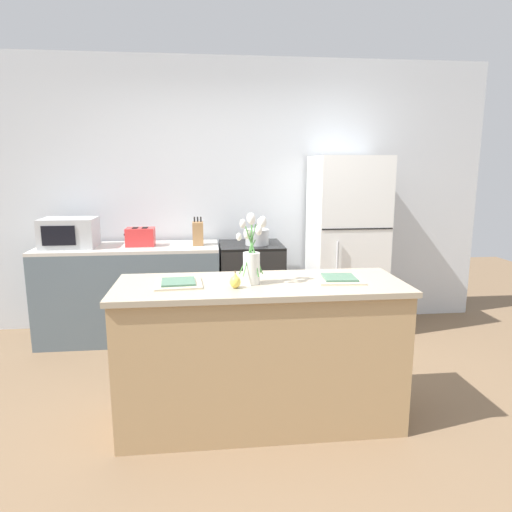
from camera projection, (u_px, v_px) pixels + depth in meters
name	position (u px, v px, depth m)	size (l,w,h in m)	color
ground_plane	(260.00, 419.00, 3.02)	(10.00, 10.00, 0.00)	brown
back_wall	(237.00, 195.00, 4.71)	(5.20, 0.08, 2.70)	silver
kitchen_island	(260.00, 352.00, 2.93)	(1.80, 0.66, 0.93)	tan
back_counter	(131.00, 292.00, 4.37)	(1.68, 0.60, 0.90)	slate
stove_range	(251.00, 289.00, 4.50)	(0.60, 0.61, 0.90)	black
refrigerator	(346.00, 245.00, 4.52)	(0.68, 0.67, 1.74)	white
flower_vase	(252.00, 255.00, 2.77)	(0.18, 0.14, 0.44)	silver
pear_figurine	(235.00, 281.00, 2.70)	(0.06, 0.06, 0.11)	#E5CC4C
plate_setting_left	(178.00, 283.00, 2.79)	(0.30, 0.30, 0.02)	beige
plate_setting_right	(339.00, 279.00, 2.90)	(0.30, 0.30, 0.02)	beige
toaster	(140.00, 237.00, 4.28)	(0.28, 0.18, 0.17)	red
cooking_pot	(257.00, 237.00, 4.35)	(0.23, 0.23, 0.17)	#B2B5B7
microwave	(69.00, 233.00, 4.20)	(0.48, 0.37, 0.27)	#B7BABC
knife_block	(198.00, 233.00, 4.32)	(0.10, 0.14, 0.27)	#A37547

